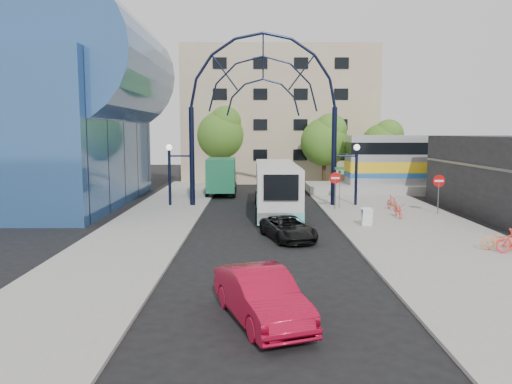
{
  "coord_description": "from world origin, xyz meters",
  "views": [
    {
      "loc": [
        -0.62,
        -21.11,
        5.27
      ],
      "look_at": [
        -0.52,
        6.0,
        2.01
      ],
      "focal_mm": 35.0,
      "sensor_mm": 36.0,
      "label": 1
    }
  ],
  "objects_px": {
    "gateway_arch": "(263,84)",
    "street_name_sign": "(340,179)",
    "green_truck": "(222,177)",
    "black_suv": "(288,228)",
    "bike_near_b": "(392,203)",
    "do_not_enter_sign": "(439,185)",
    "red_sedan": "(261,296)",
    "bike_far_a": "(502,239)",
    "tree_north_b": "(222,132)",
    "stop_sign": "(335,181)",
    "train_car": "(492,160)",
    "city_bus": "(276,187)",
    "bike_near_a": "(399,210)",
    "tree_north_c": "(384,142)",
    "sandwich_board": "(367,215)",
    "tree_north_a": "(326,139)"
  },
  "relations": [
    {
      "from": "do_not_enter_sign",
      "to": "tree_north_b",
      "type": "relative_size",
      "value": 0.31
    },
    {
      "from": "tree_north_c",
      "to": "bike_near_b",
      "type": "height_order",
      "value": "tree_north_c"
    },
    {
      "from": "stop_sign",
      "to": "green_truck",
      "type": "distance_m",
      "value": 11.84
    },
    {
      "from": "train_car",
      "to": "tree_north_b",
      "type": "xyz_separation_m",
      "value": [
        -23.88,
        7.93,
        2.37
      ]
    },
    {
      "from": "do_not_enter_sign",
      "to": "red_sedan",
      "type": "relative_size",
      "value": 0.55
    },
    {
      "from": "bike_far_a",
      "to": "bike_near_a",
      "type": "bearing_deg",
      "value": 15.64
    },
    {
      "from": "street_name_sign",
      "to": "tree_north_a",
      "type": "distance_m",
      "value": 13.59
    },
    {
      "from": "tree_north_c",
      "to": "green_truck",
      "type": "relative_size",
      "value": 1.04
    },
    {
      "from": "black_suv",
      "to": "red_sedan",
      "type": "distance_m",
      "value": 10.76
    },
    {
      "from": "bike_near_a",
      "to": "stop_sign",
      "type": "bearing_deg",
      "value": 138.77
    },
    {
      "from": "tree_north_c",
      "to": "bike_near_a",
      "type": "xyz_separation_m",
      "value": [
        -3.96,
        -19.15,
        -3.72
      ]
    },
    {
      "from": "bike_near_b",
      "to": "tree_north_b",
      "type": "bearing_deg",
      "value": 116.04
    },
    {
      "from": "do_not_enter_sign",
      "to": "street_name_sign",
      "type": "relative_size",
      "value": 0.89
    },
    {
      "from": "street_name_sign",
      "to": "city_bus",
      "type": "bearing_deg",
      "value": -164.94
    },
    {
      "from": "tree_north_c",
      "to": "black_suv",
      "type": "relative_size",
      "value": 1.57
    },
    {
      "from": "tree_north_c",
      "to": "bike_near_a",
      "type": "bearing_deg",
      "value": -101.68
    },
    {
      "from": "stop_sign",
      "to": "bike_near_b",
      "type": "relative_size",
      "value": 1.57
    },
    {
      "from": "sandwich_board",
      "to": "city_bus",
      "type": "xyz_separation_m",
      "value": [
        -4.77,
        5.45,
        0.93
      ]
    },
    {
      "from": "tree_north_b",
      "to": "train_car",
      "type": "bearing_deg",
      "value": -18.36
    },
    {
      "from": "tree_north_b",
      "to": "green_truck",
      "type": "distance_m",
      "value": 10.07
    },
    {
      "from": "city_bus",
      "to": "do_not_enter_sign",
      "type": "bearing_deg",
      "value": -8.0
    },
    {
      "from": "tree_north_c",
      "to": "green_truck",
      "type": "distance_m",
      "value": 17.34
    },
    {
      "from": "city_bus",
      "to": "bike_far_a",
      "type": "distance_m",
      "value": 14.61
    },
    {
      "from": "sandwich_board",
      "to": "red_sedan",
      "type": "bearing_deg",
      "value": -113.85
    },
    {
      "from": "gateway_arch",
      "to": "tree_north_a",
      "type": "height_order",
      "value": "gateway_arch"
    },
    {
      "from": "bike_near_b",
      "to": "bike_far_a",
      "type": "relative_size",
      "value": 0.9
    },
    {
      "from": "city_bus",
      "to": "green_truck",
      "type": "distance_m",
      "value": 10.07
    },
    {
      "from": "red_sedan",
      "to": "bike_near_b",
      "type": "height_order",
      "value": "red_sedan"
    },
    {
      "from": "city_bus",
      "to": "bike_near_b",
      "type": "xyz_separation_m",
      "value": [
        7.74,
        0.28,
        -1.08
      ]
    },
    {
      "from": "city_bus",
      "to": "gateway_arch",
      "type": "bearing_deg",
      "value": 107.95
    },
    {
      "from": "red_sedan",
      "to": "bike_far_a",
      "type": "xyz_separation_m",
      "value": [
        10.68,
        7.98,
        -0.15
      ]
    },
    {
      "from": "gateway_arch",
      "to": "street_name_sign",
      "type": "distance_m",
      "value": 8.38
    },
    {
      "from": "gateway_arch",
      "to": "train_car",
      "type": "relative_size",
      "value": 0.54
    },
    {
      "from": "street_name_sign",
      "to": "tree_north_b",
      "type": "relative_size",
      "value": 0.35
    },
    {
      "from": "tree_north_b",
      "to": "black_suv",
      "type": "relative_size",
      "value": 1.93
    },
    {
      "from": "gateway_arch",
      "to": "train_car",
      "type": "height_order",
      "value": "gateway_arch"
    },
    {
      "from": "bike_near_a",
      "to": "sandwich_board",
      "type": "bearing_deg",
      "value": -129.91
    },
    {
      "from": "tree_north_b",
      "to": "sandwich_board",
      "type": "bearing_deg",
      "value": -68.41
    },
    {
      "from": "gateway_arch",
      "to": "tree_north_b",
      "type": "distance_m",
      "value": 16.72
    },
    {
      "from": "do_not_enter_sign",
      "to": "tree_north_a",
      "type": "bearing_deg",
      "value": 107.03
    },
    {
      "from": "bike_near_a",
      "to": "black_suv",
      "type": "bearing_deg",
      "value": -138.35
    },
    {
      "from": "street_name_sign",
      "to": "city_bus",
      "type": "relative_size",
      "value": 0.24
    },
    {
      "from": "bike_near_b",
      "to": "black_suv",
      "type": "bearing_deg",
      "value": -139.1
    },
    {
      "from": "street_name_sign",
      "to": "sandwich_board",
      "type": "height_order",
      "value": "street_name_sign"
    },
    {
      "from": "green_truck",
      "to": "black_suv",
      "type": "relative_size",
      "value": 1.5
    },
    {
      "from": "train_car",
      "to": "street_name_sign",
      "type": "bearing_deg",
      "value": -147.58
    },
    {
      "from": "bike_near_b",
      "to": "bike_far_a",
      "type": "bearing_deg",
      "value": -89.88
    },
    {
      "from": "do_not_enter_sign",
      "to": "street_name_sign",
      "type": "distance_m",
      "value": 6.36
    },
    {
      "from": "stop_sign",
      "to": "bike_near_b",
      "type": "distance_m",
      "value": 4.03
    },
    {
      "from": "gateway_arch",
      "to": "black_suv",
      "type": "height_order",
      "value": "gateway_arch"
    }
  ]
}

